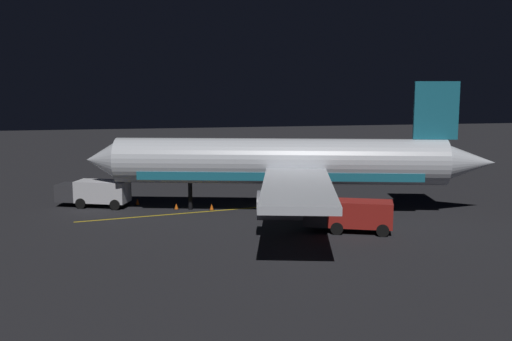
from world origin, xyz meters
The scene contains 9 objects.
ground_plane centered at (0.00, 0.00, -0.10)m, with size 180.00×180.00×0.20m, color #232327.
apron_guide_stripe centered at (1.17, 4.00, 0.00)m, with size 0.24×25.81×0.01m, color gold.
airliner centered at (-0.14, -0.56, 4.04)m, with size 33.92×34.09×10.87m.
baggage_truck centered at (4.65, 15.36, 1.21)m, with size 4.21×6.60×2.30m.
catering_truck centered at (-8.03, -3.50, 1.22)m, with size 4.23×6.71×2.32m.
ground_crew_worker centered at (5.54, 12.96, 0.89)m, with size 0.40×0.40×1.74m.
traffic_cone_near_left centered at (2.14, 8.54, 0.25)m, with size 0.50×0.50×0.55m.
traffic_cone_near_right centered at (4.72, 11.80, 0.25)m, with size 0.50×0.50×0.55m.
traffic_cone_under_wing centered at (1.29, 5.60, 0.25)m, with size 0.50×0.50×0.55m.
Camera 1 is at (-48.75, 11.49, 11.01)m, focal length 42.28 mm.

